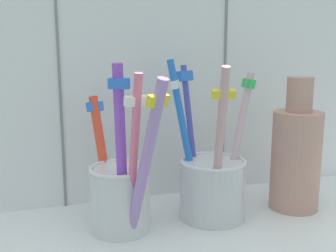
{
  "coord_description": "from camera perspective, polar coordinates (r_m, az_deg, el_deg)",
  "views": [
    {
      "loc": [
        -13.33,
        -39.91,
        21.99
      ],
      "look_at": [
        0.0,
        2.21,
        13.19
      ],
      "focal_mm": 44.65,
      "sensor_mm": 36.0,
      "label": 1
    }
  ],
  "objects": [
    {
      "name": "ceramic_vase",
      "position": [
        0.53,
        17.09,
        -3.82
      ],
      "size": [
        5.9,
        5.9,
        16.13
      ],
      "color": "tan",
      "rests_on": "counter_slab"
    },
    {
      "name": "toothbrush_cup_right",
      "position": [
        0.49,
        6.07,
        -7.62
      ],
      "size": [
        9.91,
        11.19,
        18.29
      ],
      "color": "silver",
      "rests_on": "counter_slab"
    },
    {
      "name": "tile_wall_back",
      "position": [
        0.54,
        -3.23,
        11.8
      ],
      "size": [
        64.0,
        2.2,
        45.0
      ],
      "color": "white",
      "rests_on": "ground"
    },
    {
      "name": "toothbrush_cup_left",
      "position": [
        0.45,
        -6.41,
        -8.58
      ],
      "size": [
        6.93,
        14.04,
        18.17
      ],
      "color": "silver",
      "rests_on": "counter_slab"
    },
    {
      "name": "counter_slab",
      "position": [
        0.47,
        0.84,
        -15.24
      ],
      "size": [
        64.0,
        22.0,
        2.0
      ],
      "primitive_type": "cube",
      "color": "silver",
      "rests_on": "ground"
    }
  ]
}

